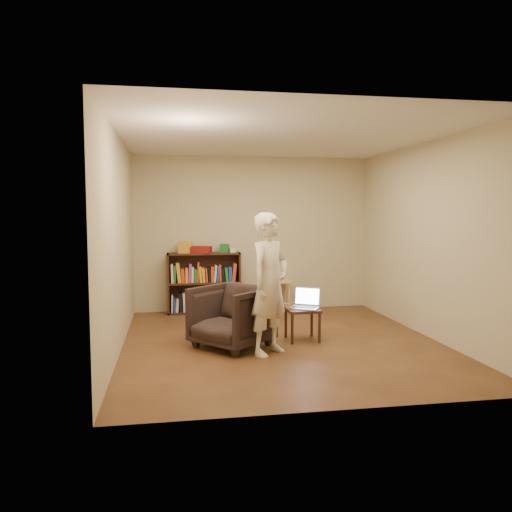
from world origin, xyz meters
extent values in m
plane|color=#412814|center=(0.00, 0.00, 0.00)|extent=(4.50, 4.50, 0.00)
plane|color=silver|center=(0.00, 0.00, 2.60)|extent=(4.50, 4.50, 0.00)
plane|color=#BDB38E|center=(0.00, 2.25, 1.30)|extent=(4.00, 0.00, 4.00)
plane|color=#BDB38E|center=(-2.00, 0.00, 1.30)|extent=(0.00, 4.50, 4.50)
plane|color=#BDB38E|center=(2.00, 0.00, 1.30)|extent=(0.00, 4.50, 4.50)
cube|color=black|center=(-1.44, 2.08, 0.50)|extent=(0.03, 0.30, 1.00)
cube|color=black|center=(-0.27, 2.08, 0.50)|extent=(0.03, 0.30, 1.00)
cube|color=black|center=(-0.85, 2.22, 0.50)|extent=(1.20, 0.02, 1.00)
cube|color=black|center=(-0.85, 2.08, 0.01)|extent=(1.20, 0.30, 0.03)
cube|color=black|center=(-0.85, 2.08, 0.50)|extent=(1.14, 0.30, 0.03)
cube|color=black|center=(-0.85, 2.08, 0.98)|extent=(1.20, 0.30, 0.03)
cube|color=gold|center=(-1.16, 2.09, 1.09)|extent=(0.25, 0.20, 0.18)
cube|color=maroon|center=(-0.90, 2.06, 1.05)|extent=(0.37, 0.31, 0.11)
cube|color=#1B6725|center=(-0.51, 2.10, 1.07)|extent=(0.17, 0.17, 0.14)
cube|color=beige|center=(-0.38, 2.08, 1.04)|extent=(0.11, 0.11, 0.07)
cube|color=tan|center=(0.41, 2.03, 0.50)|extent=(0.36, 0.36, 0.04)
cylinder|color=tan|center=(0.27, 1.89, 0.24)|extent=(0.03, 0.03, 0.48)
cylinder|color=tan|center=(0.56, 1.89, 0.24)|extent=(0.03, 0.03, 0.48)
cylinder|color=tan|center=(0.27, 2.17, 0.24)|extent=(0.03, 0.03, 0.48)
cylinder|color=tan|center=(0.56, 2.17, 0.24)|extent=(0.03, 0.03, 0.48)
imported|color=black|center=(-0.66, -0.12, 0.38)|extent=(1.17, 1.17, 0.77)
cube|color=black|center=(0.29, 0.05, 0.40)|extent=(0.41, 0.41, 0.04)
cylinder|color=black|center=(0.11, -0.12, 0.19)|extent=(0.04, 0.04, 0.38)
cylinder|color=black|center=(0.47, -0.12, 0.19)|extent=(0.04, 0.04, 0.38)
cylinder|color=black|center=(0.11, 0.23, 0.19)|extent=(0.04, 0.04, 0.38)
cylinder|color=black|center=(0.47, 0.23, 0.19)|extent=(0.04, 0.04, 0.38)
cube|color=silver|center=(0.31, 0.02, 0.43)|extent=(0.43, 0.39, 0.02)
cube|color=black|center=(0.31, 0.02, 0.44)|extent=(0.33, 0.27, 0.00)
cube|color=silver|center=(0.38, 0.15, 0.56)|extent=(0.33, 0.22, 0.25)
cube|color=#B1CFF8|center=(0.38, 0.15, 0.56)|extent=(0.28, 0.18, 0.20)
imported|color=beige|center=(-0.25, -0.49, 0.83)|extent=(0.72, 0.70, 1.66)
camera|label=1|loc=(-1.38, -6.15, 1.66)|focal=35.00mm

